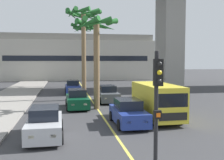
{
  "coord_description": "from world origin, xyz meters",
  "views": [
    {
      "loc": [
        -2.62,
        -0.89,
        3.94
      ],
      "look_at": [
        0.0,
        14.0,
        2.84
      ],
      "focal_mm": 43.62,
      "sensor_mm": 36.0,
      "label": 1
    }
  ],
  "objects": [
    {
      "name": "delivery_van",
      "position": [
        3.39,
        16.14,
        1.29
      ],
      "size": [
        2.25,
        5.29,
        2.36
      ],
      "color": "yellow",
      "rests_on": "ground"
    },
    {
      "name": "car_queue_second",
      "position": [
        1.4,
        24.27,
        0.72
      ],
      "size": [
        1.88,
        4.12,
        1.56
      ],
      "color": "#4C5156",
      "rests_on": "ground"
    },
    {
      "name": "lane_stripe_center",
      "position": [
        0.0,
        24.0,
        0.0
      ],
      "size": [
        0.14,
        56.0,
        0.01
      ],
      "primitive_type": "cube",
      "color": "#DBCC4C",
      "rests_on": "ground"
    },
    {
      "name": "car_queue_third",
      "position": [
        -1.64,
        31.72,
        0.72
      ],
      "size": [
        1.87,
        4.12,
        1.56
      ],
      "color": "navy",
      "rests_on": "ground"
    },
    {
      "name": "pier_building_backdrop",
      "position": [
        0.0,
        55.24,
        4.44
      ],
      "size": [
        30.44,
        8.04,
        9.01
      ],
      "color": "beige",
      "rests_on": "ground"
    },
    {
      "name": "car_queue_fifth",
      "position": [
        1.2,
        15.11,
        0.72
      ],
      "size": [
        1.85,
        4.11,
        1.56
      ],
      "color": "navy",
      "rests_on": "ground"
    },
    {
      "name": "car_queue_fourth",
      "position": [
        -1.6,
        21.45,
        0.72
      ],
      "size": [
        1.9,
        4.14,
        1.56
      ],
      "color": "#0C4728",
      "rests_on": "ground"
    },
    {
      "name": "palm_tree_near_median",
      "position": [
        -0.67,
        26.38,
        7.33
      ],
      "size": [
        3.64,
        3.7,
        9.06
      ],
      "color": "brown",
      "rests_on": "ground"
    },
    {
      "name": "palm_tree_farthest_median",
      "position": [
        0.25,
        40.34,
        7.65
      ],
      "size": [
        3.22,
        3.24,
        9.16
      ],
      "color": "brown",
      "rests_on": "ground"
    },
    {
      "name": "traffic_light_median_near",
      "position": [
        -0.02,
        6.45,
        2.71
      ],
      "size": [
        0.24,
        0.37,
        4.2
      ],
      "color": "black",
      "rests_on": "ground"
    },
    {
      "name": "palm_tree_mid_median",
      "position": [
        -0.22,
        33.31,
        6.46
      ],
      "size": [
        3.13,
        3.26,
        8.69
      ],
      "color": "brown",
      "rests_on": "ground"
    },
    {
      "name": "car_queue_front",
      "position": [
        -3.63,
        13.11,
        0.72
      ],
      "size": [
        1.88,
        4.12,
        1.56
      ],
      "color": "#B7BABF",
      "rests_on": "ground"
    },
    {
      "name": "palm_tree_far_median",
      "position": [
        -0.08,
        20.8,
        5.8
      ],
      "size": [
        3.48,
        3.52,
        7.37
      ],
      "color": "brown",
      "rests_on": "ground"
    }
  ]
}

